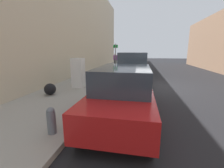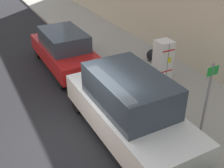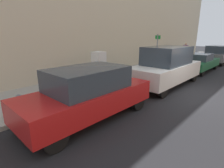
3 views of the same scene
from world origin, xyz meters
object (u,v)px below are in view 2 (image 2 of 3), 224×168
Objects in this scene: parked_van_white at (129,108)px; trash_bag at (152,55)px; street_sign_post at (206,103)px; parked_suv_red at (64,49)px; fire_hydrant at (84,40)px; discarded_refrigerator at (163,61)px.

trash_bag is at bearing -133.29° from parked_van_white.
street_sign_post is at bearing 67.45° from trash_bag.
street_sign_post is at bearing 101.85° from parked_suv_red.
parked_suv_red reaches higher than fire_hydrant.
parked_suv_red is (1.65, 1.60, 0.37)m from fire_hydrant.
street_sign_post reaches higher than fire_hydrant.
fire_hydrant is at bearing -135.85° from parked_suv_red.
trash_bag is 5.50m from parked_van_white.
parked_van_white reaches higher than fire_hydrant.
trash_bag is (-2.27, -5.47, -1.20)m from street_sign_post.
discarded_refrigerator is 0.37× the size of parked_suv_red.
parked_suv_red is 0.89× the size of parked_van_white.
discarded_refrigerator reaches higher than fire_hydrant.
street_sign_post is (1.52, 3.78, 0.63)m from discarded_refrigerator.
street_sign_post reaches higher than parked_suv_red.
parked_van_white is (1.47, -1.50, -0.57)m from street_sign_post.
trash_bag is (-2.10, 3.16, -0.08)m from fire_hydrant.
discarded_refrigerator is 0.64× the size of street_sign_post.
discarded_refrigerator reaches higher than trash_bag.
parked_van_white is at bearing 46.71° from trash_bag.
parked_van_white is (0.00, 5.53, 0.18)m from parked_suv_red.
parked_van_white reaches higher than trash_bag.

